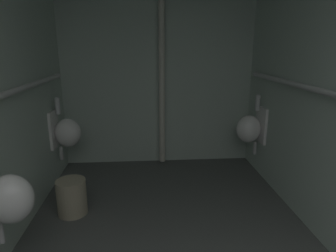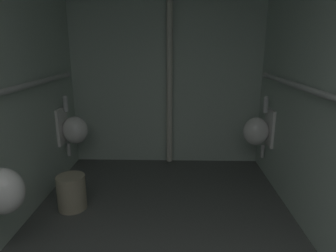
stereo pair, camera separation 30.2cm
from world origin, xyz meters
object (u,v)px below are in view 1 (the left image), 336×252
(urinal_right_mid, at_px, (250,128))
(urinal_left_far, at_px, (66,132))
(waste_bin, at_px, (72,197))
(urinal_left_mid, at_px, (7,198))
(standpipe_back_wall, at_px, (162,63))

(urinal_right_mid, bearing_deg, urinal_left_far, -179.88)
(urinal_left_far, bearing_deg, urinal_right_mid, 0.12)
(urinal_right_mid, relative_size, waste_bin, 2.18)
(urinal_left_mid, relative_size, standpipe_back_wall, 0.28)
(urinal_left_mid, distance_m, standpipe_back_wall, 2.43)
(urinal_left_mid, xyz_separation_m, urinal_right_mid, (2.22, 1.57, 0.00))
(urinal_right_mid, distance_m, standpipe_back_wall, 1.38)
(waste_bin, bearing_deg, standpipe_back_wall, 52.48)
(urinal_left_far, bearing_deg, standpipe_back_wall, 20.85)
(standpipe_back_wall, bearing_deg, waste_bin, -127.52)
(urinal_left_mid, relative_size, urinal_left_far, 1.00)
(standpipe_back_wall, distance_m, waste_bin, 1.95)
(urinal_left_far, relative_size, waste_bin, 2.18)
(urinal_left_far, xyz_separation_m, urinal_right_mid, (2.22, 0.00, 0.00))
(urinal_right_mid, relative_size, standpipe_back_wall, 0.28)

